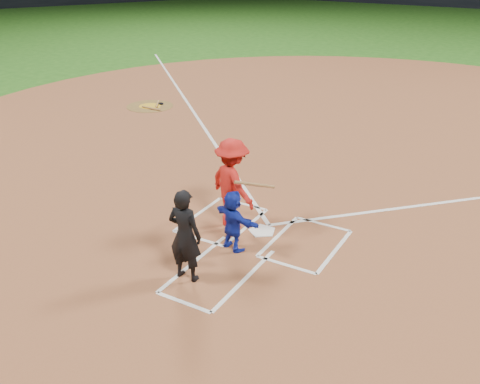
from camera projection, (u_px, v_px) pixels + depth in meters
The scene contains 12 objects.
ground at pixel (262, 232), 11.06m from camera, with size 120.00×120.00×0.00m, color #225816.
home_plate_dirt at pixel (357, 146), 15.77m from camera, with size 28.00×28.00×0.01m, color brown.
home_plate at pixel (262, 231), 11.05m from camera, with size 0.60×0.60×0.02m, color white.
on_deck_circle at pixel (150, 106), 19.58m from camera, with size 1.70×1.70×0.01m, color brown.
on_deck_logo at pixel (150, 106), 19.58m from camera, with size 0.80×0.80×0.00m, color gold.
on_deck_bat_a at pixel (157, 104), 19.70m from camera, with size 0.06×0.06×0.84m, color #A9763E.
on_deck_bat_c at pixel (151, 108), 19.20m from camera, with size 0.06×0.06×0.84m, color olive.
bat_weight_donut at pixel (161, 104), 19.80m from camera, with size 0.19×0.19×0.05m, color black.
catcher at pixel (233, 221), 10.18m from camera, with size 1.13×0.36×1.22m, color #1528B1.
umpire at pixel (185, 235), 9.17m from camera, with size 0.62×0.41×1.71m, color black.
chalk_markings at pixel (349, 153), 15.20m from camera, with size 28.35×17.32×0.01m.
batter_at_plate at pixel (232, 184), 10.88m from camera, with size 1.61×1.14×1.92m.
Camera 1 is at (4.44, -8.61, 5.40)m, focal length 40.00 mm.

